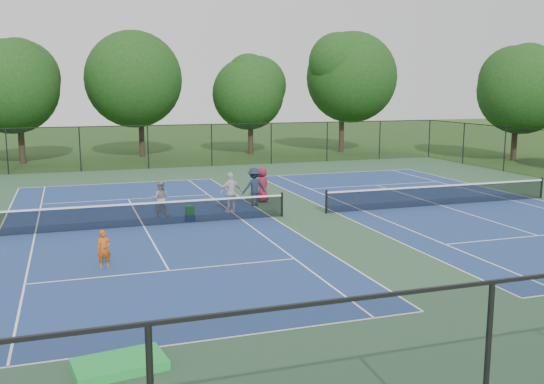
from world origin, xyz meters
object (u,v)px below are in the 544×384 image
object	(u,v)px
bystander_a	(231,192)
tree_back_d	(343,73)
instructor	(160,198)
tree_side_e	(518,85)
tree_back_b	(139,75)
bystander_c	(262,185)
bystander_b	(254,187)
ball_crate	(190,218)
ball_hopper	(190,210)
tree_back_a	(17,81)
tree_back_c	(250,89)
child_player	(104,249)

from	to	relation	value
bystander_a	tree_back_d	bearing A→B (deg)	-138.90
instructor	tree_side_e	bearing A→B (deg)	-144.00
tree_back_b	bystander_c	bearing A→B (deg)	-81.89
tree_side_e	bystander_b	distance (m)	27.35
tree_back_d	bystander_c	xyz separation A→B (m)	(-13.81, -20.43, -5.96)
bystander_b	ball_crate	world-z (taller)	bystander_b
bystander_a	ball_crate	xyz separation A→B (m)	(-2.11, -1.23, -0.77)
ball_hopper	bystander_a	bearing A→B (deg)	30.23
tree_side_e	ball_crate	size ratio (longest dim) A/B	22.98
tree_back_a	bystander_a	size ratio (longest dim) A/B	5.02
tree_back_c	bystander_b	xyz separation A→B (m)	(-6.46, -22.20, -4.57)
tree_back_a	tree_side_e	size ratio (longest dim) A/B	1.03
bystander_a	ball_hopper	size ratio (longest dim) A/B	4.87
tree_back_d	bystander_c	distance (m)	25.37
bystander_b	ball_crate	bearing A→B (deg)	27.32
tree_back_a	tree_back_b	world-z (taller)	tree_back_b
tree_back_a	ball_crate	bearing A→B (deg)	-71.31
tree_back_d	ball_hopper	distance (m)	30.36
tree_back_a	tree_back_d	world-z (taller)	tree_back_d
tree_back_d	bystander_c	size ratio (longest dim) A/B	6.02
tree_side_e	bystander_c	world-z (taller)	tree_side_e
tree_back_a	tree_back_d	distance (m)	26.01
instructor	bystander_b	size ratio (longest dim) A/B	0.86
tree_back_a	ball_crate	world-z (taller)	tree_back_a
child_player	bystander_c	distance (m)	12.02
bystander_a	ball_hopper	bearing A→B (deg)	16.74
tree_back_d	bystander_b	world-z (taller)	tree_back_d
tree_back_b	child_player	size ratio (longest dim) A/B	8.46
child_player	bystander_c	xyz separation A→B (m)	(8.04, 8.93, 0.27)
ball_crate	tree_side_e	bearing A→B (deg)	25.89
tree_back_b	tree_side_e	xyz separation A→B (m)	(27.00, -12.00, -0.79)
tree_back_d	tree_back_b	bearing A→B (deg)	173.29
bystander_c	ball_hopper	distance (m)	5.29
bystander_c	ball_crate	distance (m)	5.32
child_player	bystander_b	world-z (taller)	bystander_b
bystander_b	tree_back_d	bearing A→B (deg)	-130.94
bystander_c	tree_back_d	bearing A→B (deg)	-157.85
tree_back_b	child_player	world-z (taller)	tree_back_b
tree_back_c	bystander_a	bearing A→B (deg)	-108.70
bystander_a	tree_back_a	bearing A→B (deg)	-79.21
tree_back_b	ball_hopper	bearing A→B (deg)	-92.28
instructor	ball_crate	xyz separation A→B (m)	(1.02, -1.41, -0.65)
tree_side_e	tree_back_c	bearing A→B (deg)	148.57
child_player	bystander_a	world-z (taller)	bystander_a
tree_side_e	bystander_b	xyz separation A→B (m)	(-24.46, -11.20, -4.90)
tree_back_a	bystander_a	world-z (taller)	tree_back_a
tree_back_c	ball_crate	size ratio (longest dim) A/B	21.74
tree_side_e	ball_hopper	xyz separation A→B (m)	(-28.02, -13.60, -5.34)
tree_side_e	child_player	world-z (taller)	tree_side_e
bystander_b	bystander_c	xyz separation A→B (m)	(0.66, 0.78, -0.05)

